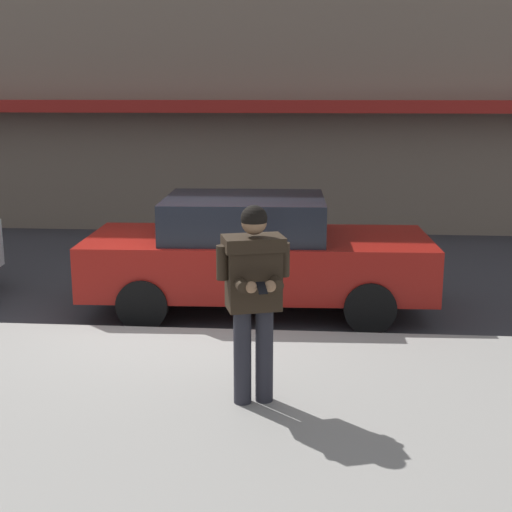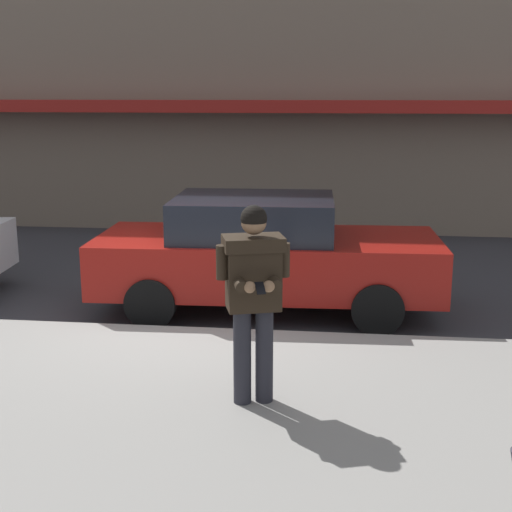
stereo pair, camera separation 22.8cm
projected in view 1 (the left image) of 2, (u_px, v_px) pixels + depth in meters
ground_plane at (174, 333)px, 8.72m from camera, size 80.00×80.00×0.00m
sidewalk at (227, 442)px, 5.86m from camera, size 32.00×5.30×0.14m
curb_paint_line at (256, 334)px, 8.69m from camera, size 28.00×0.12×0.01m
parked_sedan_mid at (255, 253)px, 9.46m from camera, size 4.56×2.06×1.54m
man_texting_on_phone at (254, 284)px, 6.21m from camera, size 0.63×0.64×1.81m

